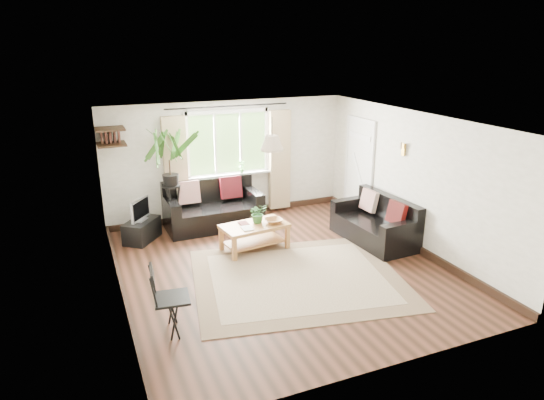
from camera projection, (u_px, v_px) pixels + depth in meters
name	position (u px, v px, depth m)	size (l,w,h in m)	color
floor	(281.00, 268.00, 7.86)	(5.50, 5.50, 0.00)	black
ceiling	(282.00, 121.00, 7.11)	(5.50, 5.50, 0.00)	white
wall_back	(228.00, 160.00, 9.90)	(5.00, 0.02, 2.40)	beige
wall_front	(387.00, 273.00, 5.08)	(5.00, 0.02, 2.40)	beige
wall_left	(114.00, 220.00, 6.58)	(0.02, 5.50, 2.40)	beige
wall_right	(414.00, 181.00, 8.40)	(0.02, 5.50, 2.40)	beige
rug	(298.00, 278.00, 7.53)	(3.17, 2.72, 0.02)	beige
window	(228.00, 143.00, 9.76)	(2.50, 0.16, 2.16)	white
door	(359.00, 170.00, 9.94)	(0.06, 0.96, 2.06)	silver
corner_shelf	(111.00, 137.00, 8.64)	(0.50, 0.50, 0.34)	black
pendant_lamp	(272.00, 139.00, 7.57)	(0.36, 0.36, 0.54)	beige
wall_sconce	(402.00, 148.00, 8.47)	(0.12, 0.12, 0.28)	beige
sofa_back	(213.00, 206.00, 9.50)	(1.85, 0.92, 0.87)	black
sofa_right	(374.00, 221.00, 8.83)	(0.83, 1.67, 0.78)	black
coffee_table	(254.00, 237.00, 8.52)	(1.14, 0.62, 0.47)	olive
table_plant	(258.00, 213.00, 8.49)	(0.32, 0.28, 0.35)	#295D25
bowl	(274.00, 221.00, 8.51)	(0.31, 0.31, 0.08)	brown
book_a	(242.00, 229.00, 8.22)	(0.18, 0.24, 0.02)	silver
book_b	(239.00, 224.00, 8.44)	(0.16, 0.21, 0.02)	#542521
tv_stand	(142.00, 230.00, 8.92)	(0.73, 0.41, 0.39)	black
tv	(140.00, 209.00, 8.79)	(0.56, 0.19, 0.43)	#A5A5AA
palm_stand	(171.00, 181.00, 9.10)	(0.78, 0.78, 2.00)	black
folding_chair	(172.00, 299.00, 6.02)	(0.47, 0.47, 0.91)	black
sill_plant	(242.00, 167.00, 9.93)	(0.14, 0.10, 0.27)	#2D6023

